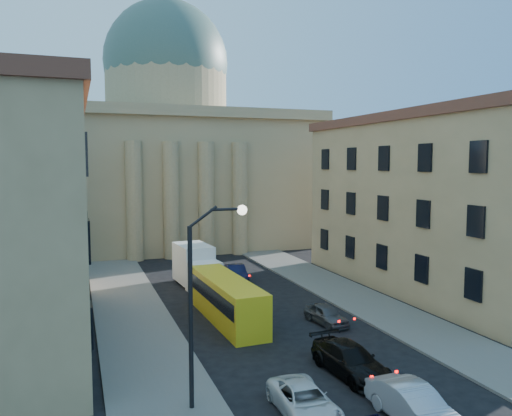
{
  "coord_description": "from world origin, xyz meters",
  "views": [
    {
      "loc": [
        -11.9,
        -12.28,
        10.6
      ],
      "look_at": [
        -0.54,
        19.12,
        7.61
      ],
      "focal_mm": 35.0,
      "sensor_mm": 36.0,
      "label": 1
    }
  ],
  "objects": [
    {
      "name": "street_lamp",
      "position": [
        -6.97,
        8.0,
        5.29
      ],
      "size": [
        2.62,
        0.44,
        8.83
      ],
      "color": "black",
      "rests_on": "ground"
    },
    {
      "name": "box_truck",
      "position": [
        -2.36,
        29.14,
        1.68
      ],
      "size": [
        3.03,
        6.62,
        3.54
      ],
      "rotation": [
        0.0,
        0.0,
        0.08
      ],
      "color": "white",
      "rests_on": "ground"
    },
    {
      "name": "car_right_mid",
      "position": [
        0.8,
        8.9,
        0.76
      ],
      "size": [
        2.49,
        5.36,
        1.52
      ],
      "primitive_type": "imported",
      "rotation": [
        0.0,
        0.0,
        0.07
      ],
      "color": "black",
      "rests_on": "ground"
    },
    {
      "name": "church",
      "position": [
        0.0,
        55.47,
        11.88
      ],
      "size": [
        68.02,
        28.76,
        36.6
      ],
      "color": "#927F5A",
      "rests_on": "ground"
    },
    {
      "name": "city_bus",
      "position": [
        -2.56,
        19.43,
        1.54
      ],
      "size": [
        2.75,
        10.24,
        2.86
      ],
      "rotation": [
        0.0,
        0.0,
        0.04
      ],
      "color": "yellow",
      "rests_on": "ground"
    },
    {
      "name": "car_left_mid",
      "position": [
        -3.13,
        5.96,
        0.63
      ],
      "size": [
        2.27,
        4.64,
        1.27
      ],
      "primitive_type": "imported",
      "rotation": [
        0.0,
        0.0,
        -0.04
      ],
      "color": "silver",
      "rests_on": "ground"
    },
    {
      "name": "building_right",
      "position": [
        17.0,
        22.0,
        7.42
      ],
      "size": [
        11.6,
        26.6,
        14.7
      ],
      "color": "tan",
      "rests_on": "ground"
    },
    {
      "name": "sidewalk_left",
      "position": [
        -8.5,
        18.0,
        0.07
      ],
      "size": [
        5.0,
        60.0,
        0.15
      ],
      "primitive_type": "cube",
      "color": "#615E58",
      "rests_on": "ground"
    },
    {
      "name": "sidewalk_right",
      "position": [
        8.5,
        18.0,
        0.07
      ],
      "size": [
        5.0,
        60.0,
        0.15
      ],
      "primitive_type": "cube",
      "color": "#615E58",
      "rests_on": "ground"
    },
    {
      "name": "car_right_far",
      "position": [
        3.42,
        16.4,
        0.64
      ],
      "size": [
        1.93,
        3.9,
        1.28
      ],
      "primitive_type": "imported",
      "rotation": [
        0.0,
        0.0,
        0.11
      ],
      "color": "#444549",
      "rests_on": "ground"
    },
    {
      "name": "car_right_distant",
      "position": [
        1.47,
        29.94,
        0.72
      ],
      "size": [
        2.01,
        4.52,
        1.44
      ],
      "primitive_type": "imported",
      "rotation": [
        0.0,
        0.0,
        -0.11
      ],
      "color": "black",
      "rests_on": "ground"
    },
    {
      "name": "car_right_near",
      "position": [
        0.8,
        3.89,
        0.77
      ],
      "size": [
        1.81,
        4.75,
        1.55
      ],
      "primitive_type": "imported",
      "rotation": [
        0.0,
        0.0,
        0.04
      ],
      "color": "#A4A5AB",
      "rests_on": "ground"
    }
  ]
}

